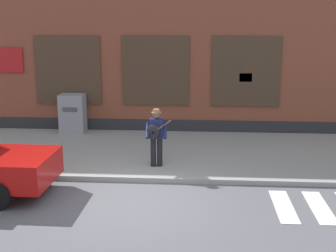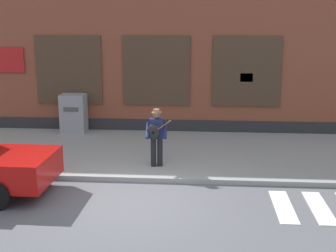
{
  "view_description": "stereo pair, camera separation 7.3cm",
  "coord_description": "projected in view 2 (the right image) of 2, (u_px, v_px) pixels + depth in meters",
  "views": [
    {
      "loc": [
        1.64,
        -10.13,
        4.2
      ],
      "look_at": [
        0.79,
        1.54,
        1.45
      ],
      "focal_mm": 50.0,
      "sensor_mm": 36.0,
      "label": 1
    },
    {
      "loc": [
        1.71,
        -10.12,
        4.2
      ],
      "look_at": [
        0.79,
        1.54,
        1.45
      ],
      "focal_mm": 50.0,
      "sensor_mm": 36.0,
      "label": 2
    }
  ],
  "objects": [
    {
      "name": "ground_plane",
      "position": [
        129.0,
        201.0,
        10.92
      ],
      "size": [
        160.0,
        160.0,
        0.0
      ],
      "primitive_type": "plane",
      "color": "#56565B"
    },
    {
      "name": "sidewalk",
      "position": [
        149.0,
        152.0,
        14.61
      ],
      "size": [
        28.0,
        5.15,
        0.13
      ],
      "color": "gray",
      "rests_on": "ground"
    },
    {
      "name": "building_backdrop",
      "position": [
        162.0,
        35.0,
        18.26
      ],
      "size": [
        28.0,
        4.06,
        6.98
      ],
      "color": "brown",
      "rests_on": "ground"
    },
    {
      "name": "busker",
      "position": [
        156.0,
        134.0,
        12.8
      ],
      "size": [
        0.72,
        0.55,
        1.62
      ],
      "color": "black",
      "rests_on": "sidewalk"
    },
    {
      "name": "utility_box",
      "position": [
        74.0,
        113.0,
        16.72
      ],
      "size": [
        0.88,
        0.68,
        1.38
      ],
      "color": "gray",
      "rests_on": "sidewalk"
    }
  ]
}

